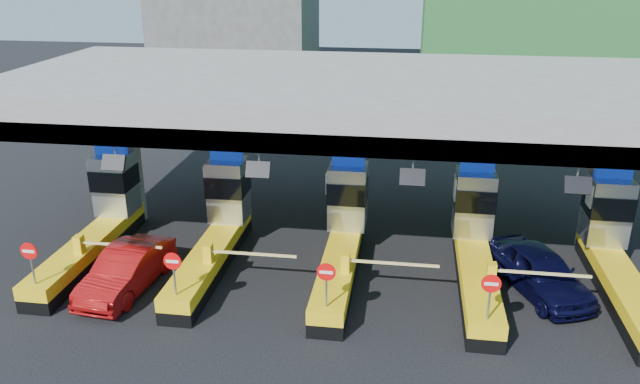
# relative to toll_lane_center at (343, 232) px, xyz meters

# --- Properties ---
(ground) EXTENTS (120.00, 120.00, 0.00)m
(ground) POSITION_rel_toll_lane_center_xyz_m (-0.00, -0.28, -1.40)
(ground) COLOR black
(ground) RESTS_ON ground
(toll_canopy) EXTENTS (28.00, 12.09, 7.00)m
(toll_canopy) POSITION_rel_toll_lane_center_xyz_m (-0.00, 2.59, 4.74)
(toll_canopy) COLOR slate
(toll_canopy) RESTS_ON ground
(toll_lane_far_left) EXTENTS (4.43, 8.00, 4.16)m
(toll_lane_far_left) POSITION_rel_toll_lane_center_xyz_m (-10.00, 0.00, 0.00)
(toll_lane_far_left) COLOR black
(toll_lane_far_left) RESTS_ON ground
(toll_lane_left) EXTENTS (4.43, 8.00, 4.16)m
(toll_lane_left) POSITION_rel_toll_lane_center_xyz_m (-5.00, 0.00, 0.00)
(toll_lane_left) COLOR black
(toll_lane_left) RESTS_ON ground
(toll_lane_center) EXTENTS (4.43, 8.00, 4.16)m
(toll_lane_center) POSITION_rel_toll_lane_center_xyz_m (0.00, 0.00, 0.00)
(toll_lane_center) COLOR black
(toll_lane_center) RESTS_ON ground
(toll_lane_right) EXTENTS (4.43, 8.00, 4.16)m
(toll_lane_right) POSITION_rel_toll_lane_center_xyz_m (5.00, 0.00, 0.00)
(toll_lane_right) COLOR black
(toll_lane_right) RESTS_ON ground
(toll_lane_far_right) EXTENTS (4.43, 8.00, 4.16)m
(toll_lane_far_right) POSITION_rel_toll_lane_center_xyz_m (10.00, 0.00, 0.00)
(toll_lane_far_right) COLOR black
(toll_lane_far_right) RESTS_ON ground
(van) EXTENTS (3.69, 5.21, 1.65)m
(van) POSITION_rel_toll_lane_center_xyz_m (7.24, -1.11, -0.57)
(van) COLOR black
(van) RESTS_ON ground
(red_car) EXTENTS (2.12, 4.89, 1.57)m
(red_car) POSITION_rel_toll_lane_center_xyz_m (-7.55, -3.12, -0.61)
(red_car) COLOR maroon
(red_car) RESTS_ON ground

